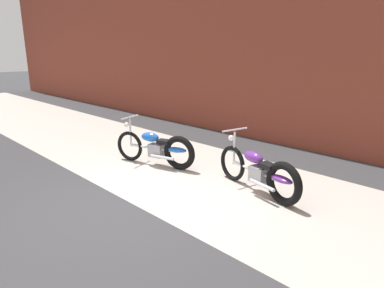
{
  "coord_description": "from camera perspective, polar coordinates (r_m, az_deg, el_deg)",
  "views": [
    {
      "loc": [
        4.36,
        -2.89,
        2.43
      ],
      "look_at": [
        0.03,
        1.38,
        0.75
      ],
      "focal_mm": 31.76,
      "sensor_mm": 36.0,
      "label": 1
    }
  ],
  "objects": [
    {
      "name": "sidewalk_slab",
      "position": [
        6.81,
        1.99,
        -5.44
      ],
      "size": [
        36.0,
        3.5,
        0.01
      ],
      "primitive_type": "cube",
      "color": "#B2ADA3",
      "rests_on": "ground"
    },
    {
      "name": "brick_building_wall",
      "position": [
        9.22,
        17.99,
        19.2
      ],
      "size": [
        36.0,
        0.5,
        6.3
      ],
      "primitive_type": "cube",
      "color": "brown",
      "rests_on": "ground"
    },
    {
      "name": "motorcycle_blue",
      "position": [
        7.33,
        -5.49,
        -0.72
      ],
      "size": [
        1.95,
        0.82,
        1.03
      ],
      "rotation": [
        0.0,
        0.0,
        3.44
      ],
      "color": "black",
      "rests_on": "ground"
    },
    {
      "name": "ground_plane",
      "position": [
        5.77,
        -10.23,
        -9.73
      ],
      "size": [
        80.0,
        80.0,
        0.0
      ],
      "primitive_type": "plane",
      "color": "#38383A"
    },
    {
      "name": "motorcycle_purple",
      "position": [
        5.98,
        11.69,
        -4.75
      ],
      "size": [
        1.98,
        0.72,
        1.03
      ],
      "rotation": [
        0.0,
        0.0,
        2.93
      ],
      "color": "black",
      "rests_on": "ground"
    }
  ]
}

